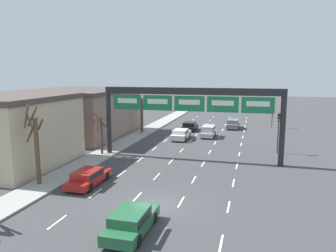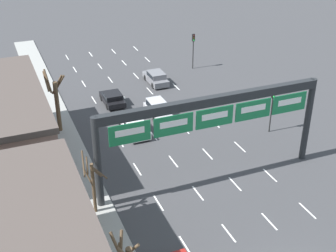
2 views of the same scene
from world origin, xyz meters
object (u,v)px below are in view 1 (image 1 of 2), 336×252
at_px(tree_bare_furthest, 36,144).
at_px(car_green, 131,221).
at_px(car_black, 190,126).
at_px(car_white, 181,134).
at_px(traffic_light_mid_block, 279,125).
at_px(suv_silver, 208,131).
at_px(tree_bare_closest, 101,131).
at_px(car_red, 88,177).
at_px(tree_bare_second, 142,111).
at_px(sign_gantry, 190,103).
at_px(traffic_light_near_gantry, 273,108).
at_px(car_grey, 233,124).

bearing_deg(tree_bare_furthest, car_green, -28.60).
bearing_deg(car_black, car_white, -88.96).
height_order(traffic_light_mid_block, tree_bare_furthest, tree_bare_furthest).
bearing_deg(tree_bare_furthest, suv_silver, 65.80).
distance_m(car_white, tree_bare_closest, 12.67).
relative_size(car_red, tree_bare_second, 0.77).
bearing_deg(suv_silver, car_red, -106.54).
relative_size(car_red, tree_bare_furthest, 0.75).
distance_m(sign_gantry, traffic_light_near_gantry, 25.33).
height_order(car_white, tree_bare_closest, tree_bare_closest).
relative_size(car_grey, tree_bare_second, 0.70).
distance_m(sign_gantry, car_black, 18.05).
bearing_deg(car_grey, car_white, -120.68).
xyz_separation_m(sign_gantry, tree_bare_closest, (-9.66, -0.69, -3.19)).
bearing_deg(car_black, tree_bare_closest, -109.86).
height_order(car_green, car_white, car_green).
bearing_deg(car_grey, suv_silver, -109.49).
relative_size(suv_silver, car_white, 0.82).
distance_m(car_grey, tree_bare_furthest, 34.23).
xyz_separation_m(car_red, tree_bare_closest, (-3.31, 9.07, 2.00)).
height_order(car_black, traffic_light_near_gantry, traffic_light_near_gantry).
distance_m(car_black, tree_bare_closest, 18.90).
bearing_deg(car_grey, tree_bare_furthest, -113.02).
xyz_separation_m(car_grey, tree_bare_closest, (-12.77, -21.25, 1.90)).
bearing_deg(car_white, traffic_light_mid_block, -21.47).
relative_size(sign_gantry, car_white, 3.84).
xyz_separation_m(car_white, tree_bare_second, (-6.61, 2.89, 2.55)).
bearing_deg(sign_gantry, tree_bare_closest, -175.91).
height_order(sign_gantry, traffic_light_mid_block, sign_gantry).
xyz_separation_m(sign_gantry, tree_bare_furthest, (-10.23, -10.85, -2.48)).
bearing_deg(car_grey, traffic_light_mid_block, -68.89).
bearing_deg(tree_bare_second, car_white, -23.64).
xyz_separation_m(traffic_light_near_gantry, traffic_light_mid_block, (-0.22, -18.22, -0.02)).
xyz_separation_m(suv_silver, car_grey, (2.87, 8.10, -0.10)).
distance_m(sign_gantry, traffic_light_mid_block, 10.76).
xyz_separation_m(sign_gantry, traffic_light_mid_block, (9.04, 5.21, -2.65)).
xyz_separation_m(traffic_light_near_gantry, tree_bare_second, (-19.02, -10.54, 0.04)).
distance_m(car_green, suv_silver, 28.84).
bearing_deg(traffic_light_mid_block, car_grey, 111.11).
bearing_deg(car_green, tree_bare_closest, 121.39).
xyz_separation_m(car_green, car_black, (-3.19, 33.37, -0.03)).
relative_size(car_black, tree_bare_second, 0.64).
height_order(suv_silver, tree_bare_second, tree_bare_second).
height_order(tree_bare_closest, tree_bare_second, tree_bare_second).
height_order(suv_silver, tree_bare_closest, tree_bare_closest).
height_order(sign_gantry, car_black, sign_gantry).
bearing_deg(car_red, traffic_light_mid_block, 44.19).
height_order(car_green, tree_bare_furthest, tree_bare_furthest).
bearing_deg(tree_bare_second, car_green, -71.71).
distance_m(car_white, traffic_light_near_gantry, 18.46).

